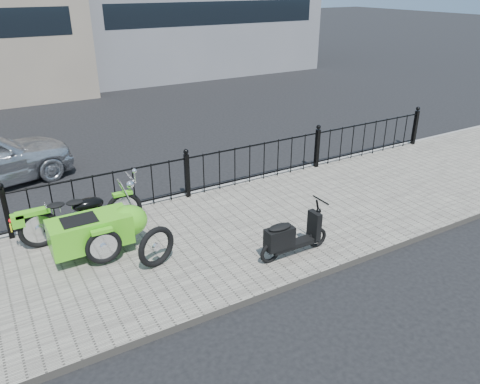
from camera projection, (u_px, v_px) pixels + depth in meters
ground at (216, 226)px, 9.12m from camera, size 120.00×120.00×0.00m
sidewalk at (229, 234)px, 8.70m from camera, size 30.00×3.80×0.12m
curb at (186, 196)px, 10.22m from camera, size 30.00×0.10×0.12m
iron_fence at (187, 176)px, 9.90m from camera, size 14.11×0.11×1.08m
motorcycle_sidecar at (99, 225)px, 7.91m from camera, size 2.28×1.48×0.98m
scooter at (290, 237)px, 7.77m from camera, size 1.36×0.40×0.92m
spare_tire at (156, 247)px, 7.51m from camera, size 0.70×0.30×0.70m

